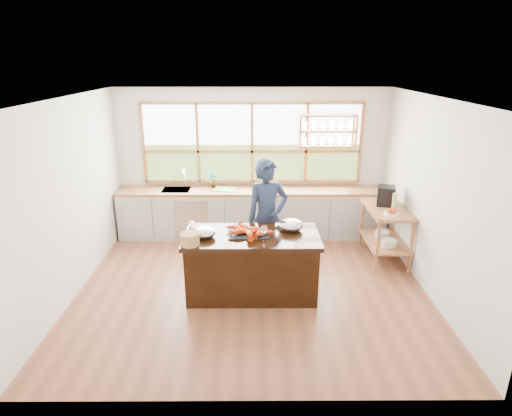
{
  "coord_description": "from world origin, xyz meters",
  "views": [
    {
      "loc": [
        0.03,
        -5.58,
        3.18
      ],
      "look_at": [
        0.06,
        0.15,
        1.17
      ],
      "focal_mm": 30.0,
      "sensor_mm": 36.0,
      "label": 1
    }
  ],
  "objects_px": {
    "espresso_machine": "(386,196)",
    "wicker_basket": "(190,239)",
    "island": "(252,264)",
    "cook": "(267,218)"
  },
  "relations": [
    {
      "from": "espresso_machine",
      "to": "wicker_basket",
      "type": "height_order",
      "value": "espresso_machine"
    },
    {
      "from": "espresso_machine",
      "to": "island",
      "type": "bearing_deg",
      "value": -135.14
    },
    {
      "from": "cook",
      "to": "espresso_machine",
      "type": "relative_size",
      "value": 5.72
    },
    {
      "from": "cook",
      "to": "wicker_basket",
      "type": "relative_size",
      "value": 7.17
    },
    {
      "from": "espresso_machine",
      "to": "wicker_basket",
      "type": "xyz_separation_m",
      "value": [
        -2.99,
        -1.58,
        -0.08
      ]
    },
    {
      "from": "cook",
      "to": "wicker_basket",
      "type": "xyz_separation_m",
      "value": [
        -1.03,
        -1.0,
        0.08
      ]
    },
    {
      "from": "cook",
      "to": "espresso_machine",
      "type": "height_order",
      "value": "cook"
    },
    {
      "from": "espresso_machine",
      "to": "wicker_basket",
      "type": "distance_m",
      "value": 3.38
    },
    {
      "from": "island",
      "to": "cook",
      "type": "relative_size",
      "value": 1.03
    },
    {
      "from": "island",
      "to": "espresso_machine",
      "type": "height_order",
      "value": "espresso_machine"
    }
  ]
}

